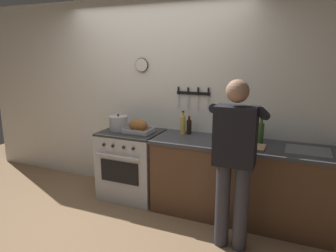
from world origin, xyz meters
TOP-DOWN VIEW (x-y plane):
  - ground_plane at (0.00, 0.00)m, footprint 8.00×8.00m
  - wall_back at (-0.00, 1.35)m, footprint 6.00×0.13m
  - counter_block at (1.21, 0.99)m, footprint 2.03×0.65m
  - stove at (-0.22, 0.99)m, footprint 0.76×0.67m
  - person_cook at (1.24, 0.40)m, footprint 0.51×0.63m
  - roasting_pan at (-0.08, 0.94)m, footprint 0.35×0.26m
  - stock_pot at (-0.40, 0.98)m, footprint 0.25×0.25m
  - cutting_board at (1.28, 0.88)m, footprint 0.36×0.24m
  - bottle_vinegar at (1.11, 1.21)m, footprint 0.06×0.06m
  - bottle_olive_oil at (1.39, 1.09)m, footprint 0.06×0.06m
  - bottle_cooking_oil at (0.44, 1.13)m, footprint 0.06×0.06m
  - bottle_dish_soap at (1.30, 1.23)m, footprint 0.06×0.06m
  - bottle_soy_sauce at (0.52, 1.16)m, footprint 0.06×0.06m

SIDE VIEW (x-z plane):
  - ground_plane at x=0.00m, z-range 0.00..0.00m
  - stove at x=-0.22m, z-range 0.00..0.90m
  - counter_block at x=1.21m, z-range 0.01..0.91m
  - cutting_board at x=1.28m, z-range 0.90..0.92m
  - person_cook at x=1.24m, z-range 0.12..1.78m
  - roasting_pan at x=-0.08m, z-range 0.89..1.07m
  - bottle_dish_soap at x=1.30m, z-range 0.88..1.11m
  - stock_pot at x=-0.40m, z-range 0.89..1.10m
  - bottle_soy_sauce at x=0.52m, z-range 0.88..1.11m
  - bottle_vinegar at x=1.11m, z-range 0.88..1.14m
  - bottle_cooking_oil at x=0.44m, z-range 0.88..1.17m
  - bottle_olive_oil at x=1.39m, z-range 0.88..1.17m
  - wall_back at x=0.00m, z-range 0.00..2.60m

